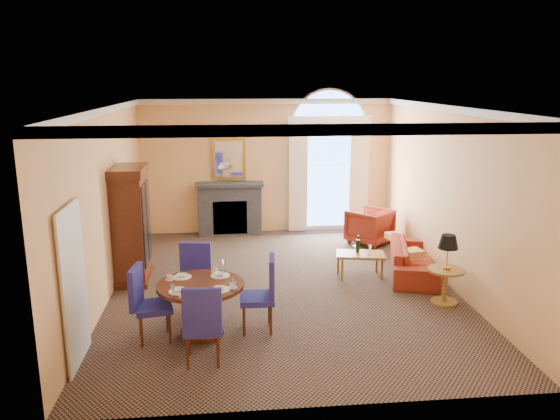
{
  "coord_description": "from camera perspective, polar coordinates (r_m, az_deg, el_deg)",
  "views": [
    {
      "loc": [
        -0.98,
        -9.21,
        3.64
      ],
      "look_at": [
        0.0,
        0.5,
        1.3
      ],
      "focal_mm": 35.0,
      "sensor_mm": 36.0,
      "label": 1
    }
  ],
  "objects": [
    {
      "name": "dining_chair_east",
      "position": [
        8.11,
        -1.67,
        -8.26
      ],
      "size": [
        0.54,
        0.53,
        1.12
      ],
      "rotation": [
        0.0,
        0.0,
        1.55
      ],
      "color": "navy",
      "rests_on": "ground"
    },
    {
      "name": "dining_chair_south",
      "position": [
        7.19,
        -8.12,
        -11.34
      ],
      "size": [
        0.52,
        0.53,
        1.12
      ],
      "rotation": [
        0.0,
        0.0,
        0.01
      ],
      "color": "navy",
      "rests_on": "ground"
    },
    {
      "name": "armchair",
      "position": [
        12.53,
        9.33,
        -1.69
      ],
      "size": [
        1.22,
        1.22,
        0.8
      ],
      "primitive_type": "imported",
      "rotation": [
        0.0,
        0.0,
        3.89
      ],
      "color": "maroon",
      "rests_on": "ground"
    },
    {
      "name": "dining_chair_north",
      "position": [
        8.81,
        -8.72,
        -6.6
      ],
      "size": [
        0.59,
        0.59,
        1.12
      ],
      "rotation": [
        0.0,
        0.0,
        2.92
      ],
      "color": "navy",
      "rests_on": "ground"
    },
    {
      "name": "sofa",
      "position": [
        10.77,
        13.73,
        -4.98
      ],
      "size": [
        1.31,
        2.19,
        0.6
      ],
      "primitive_type": "imported",
      "rotation": [
        0.0,
        0.0,
        1.31
      ],
      "color": "maroon",
      "rests_on": "ground"
    },
    {
      "name": "armoire",
      "position": [
        10.32,
        -15.28,
        -1.67
      ],
      "size": [
        0.61,
        1.09,
        2.13
      ],
      "color": "#3F1B0E",
      "rests_on": "ground"
    },
    {
      "name": "coffee_table",
      "position": [
        10.4,
        8.38,
        -4.68
      ],
      "size": [
        0.97,
        0.66,
        0.78
      ],
      "rotation": [
        0.0,
        0.0,
        -0.19
      ],
      "color": "olive",
      "rests_on": "ground"
    },
    {
      "name": "ground",
      "position": [
        9.95,
        0.29,
        -7.97
      ],
      "size": [
        7.5,
        7.5,
        0.0
      ],
      "primitive_type": "plane",
      "color": "#111B35",
      "rests_on": "ground"
    },
    {
      "name": "room_envelope",
      "position": [
        9.98,
        -0.24,
        6.99
      ],
      "size": [
        6.04,
        7.52,
        3.45
      ],
      "color": "#F4B974",
      "rests_on": "ground"
    },
    {
      "name": "dining_chair_west",
      "position": [
        8.0,
        -13.9,
        -8.98
      ],
      "size": [
        0.59,
        0.59,
        1.12
      ],
      "rotation": [
        0.0,
        0.0,
        -1.37
      ],
      "color": "navy",
      "rests_on": "ground"
    },
    {
      "name": "dining_table",
      "position": [
        8.04,
        -8.26,
        -8.99
      ],
      "size": [
        1.26,
        1.26,
        0.99
      ],
      "color": "#3F1B0E",
      "rests_on": "ground"
    },
    {
      "name": "side_table",
      "position": [
        9.39,
        17.03,
        -5.19
      ],
      "size": [
        0.6,
        0.6,
        1.16
      ],
      "color": "olive",
      "rests_on": "ground"
    }
  ]
}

